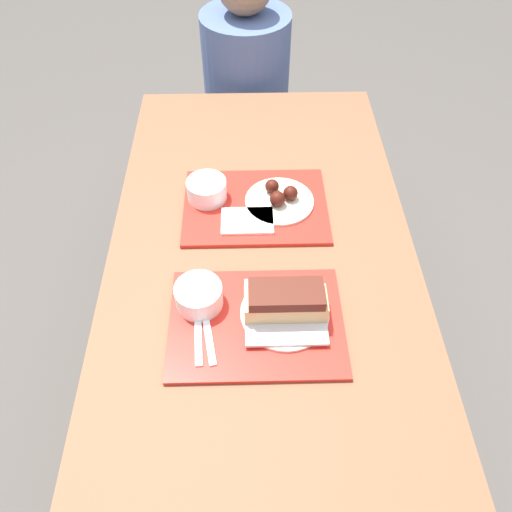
{
  "coord_description": "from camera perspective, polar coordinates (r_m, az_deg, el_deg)",
  "views": [
    {
      "loc": [
        -0.04,
        -0.85,
        1.72
      ],
      "look_at": [
        -0.02,
        -0.04,
        0.77
      ],
      "focal_mm": 35.0,
      "sensor_mm": 36.0,
      "label": 1
    }
  ],
  "objects": [
    {
      "name": "ground_plane",
      "position": [
        1.92,
        0.5,
        -14.16
      ],
      "size": [
        12.0,
        12.0,
        0.0
      ],
      "primitive_type": "plane",
      "color": "#4C4742"
    },
    {
      "name": "bowl_coleslaw_near",
      "position": [
        1.18,
        -6.57,
        -4.44
      ],
      "size": [
        0.11,
        0.11,
        0.06
      ],
      "color": "white",
      "rests_on": "tray_near"
    },
    {
      "name": "picnic_table",
      "position": [
        1.38,
        0.67,
        -2.44
      ],
      "size": [
        0.81,
        1.56,
        0.73
      ],
      "color": "brown",
      "rests_on": "ground_plane"
    },
    {
      "name": "brisket_sandwich_plate",
      "position": [
        1.15,
        3.38,
        -5.59
      ],
      "size": [
        0.21,
        0.21,
        0.09
      ],
      "color": "beige",
      "rests_on": "tray_near"
    },
    {
      "name": "picnic_bench_far",
      "position": [
        2.3,
        -0.2,
        13.01
      ],
      "size": [
        0.77,
        0.28,
        0.42
      ],
      "color": "brown",
      "rests_on": "ground_plane"
    },
    {
      "name": "wings_plate_far",
      "position": [
        1.42,
        2.72,
        6.66
      ],
      "size": [
        0.2,
        0.2,
        0.05
      ],
      "color": "beige",
      "rests_on": "tray_far"
    },
    {
      "name": "tray_far",
      "position": [
        1.43,
        -0.07,
        5.7
      ],
      "size": [
        0.41,
        0.3,
        0.01
      ],
      "color": "red",
      "rests_on": "picnic_table"
    },
    {
      "name": "person_seated_across",
      "position": [
        2.11,
        -1.13,
        20.77
      ],
      "size": [
        0.34,
        0.34,
        0.69
      ],
      "color": "#4C6093",
      "rests_on": "picnic_bench_far"
    },
    {
      "name": "napkin_far",
      "position": [
        1.37,
        -1.0,
        4.05
      ],
      "size": [
        0.14,
        0.1,
        0.01
      ],
      "color": "white",
      "rests_on": "tray_far"
    },
    {
      "name": "bowl_coleslaw_far",
      "position": [
        1.43,
        -5.65,
        7.65
      ],
      "size": [
        0.11,
        0.11,
        0.06
      ],
      "color": "white",
      "rests_on": "tray_far"
    },
    {
      "name": "plastic_knife_near",
      "position": [
        1.15,
        -5.52,
        -8.7
      ],
      "size": [
        0.04,
        0.17,
        0.0
      ],
      "color": "white",
      "rests_on": "tray_near"
    },
    {
      "name": "tray_near",
      "position": [
        1.17,
        0.04,
        -7.62
      ],
      "size": [
        0.41,
        0.3,
        0.01
      ],
      "color": "red",
      "rests_on": "picnic_table"
    },
    {
      "name": "plastic_fork_near",
      "position": [
        1.16,
        -6.61,
        -8.71
      ],
      "size": [
        0.03,
        0.17,
        0.0
      ],
      "color": "white",
      "rests_on": "tray_near"
    }
  ]
}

